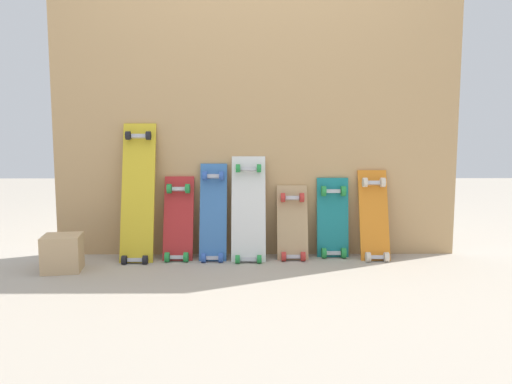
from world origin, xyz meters
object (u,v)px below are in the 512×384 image
Objects in this scene: skateboard_orange at (374,220)px; wooden_crate at (62,253)px; skateboard_yellow at (138,197)px; skateboard_white at (249,214)px; skateboard_red at (178,223)px; skateboard_blue at (213,217)px; skateboard_teal at (333,222)px; skateboard_natural at (293,227)px.

wooden_crate is (-1.94, -0.29, -0.15)m from skateboard_orange.
skateboard_yellow reaches higher than skateboard_orange.
skateboard_yellow reaches higher than skateboard_white.
wooden_crate is at bearing -145.09° from skateboard_yellow.
skateboard_white reaches higher than skateboard_orange.
skateboard_orange is (1.29, -0.00, 0.02)m from skateboard_red.
skateboard_red is (0.26, 0.02, -0.17)m from skateboard_yellow.
skateboard_red is at bearing 178.01° from skateboard_white.
skateboard_blue reaches higher than wooden_crate.
skateboard_teal is (0.56, 0.07, -0.07)m from skateboard_white.
skateboard_yellow is at bearing -178.24° from skateboard_blue.
skateboard_orange is (1.54, 0.02, -0.15)m from skateboard_yellow.
skateboard_red is 1.03× the size of skateboard_teal.
skateboard_orange is at bearing -0.11° from skateboard_red.
skateboard_orange reaches higher than skateboard_teal.
skateboard_yellow is 0.57m from wooden_crate.
wooden_crate is (-0.40, -0.28, -0.30)m from skateboard_yellow.
skateboard_orange is at bearing -11.40° from skateboard_teal.
skateboard_blue is 1.07× the size of skateboard_orange.
skateboard_yellow is 0.31m from skateboard_red.
skateboard_teal is at bearing 2.83° from skateboard_red.
wooden_crate is at bearing -161.74° from skateboard_blue.
skateboard_orange is at bearing -1.05° from skateboard_natural.
skateboard_orange reaches higher than wooden_crate.
skateboard_white is 0.57m from skateboard_teal.
skateboard_white reaches higher than wooden_crate.
skateboard_natural is at bearing 4.59° from skateboard_white.
skateboard_white is 1.16m from wooden_crate.
skateboard_natural is (0.52, 0.01, -0.07)m from skateboard_blue.
skateboard_orange is (0.26, -0.05, 0.02)m from skateboard_teal.
skateboard_blue is at bearing -179.88° from skateboard_orange.
skateboard_teal is 0.91× the size of skateboard_orange.
skateboard_yellow is at bearing -179.70° from skateboard_white.
skateboard_white reaches higher than skateboard_teal.
skateboard_blue is at bearing 1.76° from skateboard_yellow.
skateboard_natural is 1.44m from wooden_crate.
skateboard_blue is 0.94m from wooden_crate.
skateboard_white is (0.72, 0.00, -0.11)m from skateboard_yellow.
skateboard_white is 3.44× the size of wooden_crate.
skateboard_red is 2.79× the size of wooden_crate.
skateboard_red is at bearing 178.80° from skateboard_blue.
skateboard_natural is 0.93× the size of skateboard_teal.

